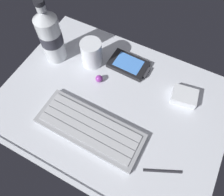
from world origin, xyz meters
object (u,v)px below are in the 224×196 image
keyboard (90,128)px  handheld_device (129,65)px  charger_block (184,96)px  juice_cup (92,54)px  water_bottle (50,36)px  trackball_mouse (99,79)px  stylus_pen (163,171)px

keyboard → handheld_device: 23.88cm
keyboard → charger_block: bearing=47.2°
juice_cup → charger_block: (29.97, 0.74, -2.71)cm
keyboard → juice_cup: bearing=118.3°
water_bottle → trackball_mouse: water_bottle is taller
charger_block → keyboard: bearing=-132.8°
handheld_device → water_bottle: (-22.43, -7.05, 8.28)cm
handheld_device → charger_block: (19.09, -3.16, 0.47)cm
trackball_mouse → stylus_pen: size_ratio=0.23×
keyboard → charger_block: size_ratio=4.17×
trackball_mouse → stylus_pen: 31.12cm
water_bottle → stylus_pen: 47.94cm
keyboard → handheld_device: (0.12, 23.88, -0.08)cm
keyboard → stylus_pen: 21.30cm
handheld_device → stylus_pen: size_ratio=1.37×
water_bottle → stylus_pen: bearing=-22.5°
charger_block → stylus_pen: 22.01cm
charger_block → stylus_pen: charger_block is taller
juice_cup → stylus_pen: (32.03, -21.16, -3.56)cm
juice_cup → trackball_mouse: size_ratio=3.86×
keyboard → stylus_pen: size_ratio=3.07×
juice_cup → stylus_pen: juice_cup is taller
juice_cup → keyboard: bearing=-61.7°
handheld_device → water_bottle: 24.93cm
charger_block → stylus_pen: size_ratio=0.74×
stylus_pen → trackball_mouse: bearing=124.6°
water_bottle → stylus_pen: (43.58, -18.01, -8.66)cm
trackball_mouse → charger_block: bearing=13.6°
handheld_device → trackball_mouse: 10.67cm
trackball_mouse → stylus_pen: bearing=-30.9°
keyboard → juice_cup: (-10.76, 19.98, 3.10)cm
keyboard → stylus_pen: (21.27, -1.18, -0.46)cm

